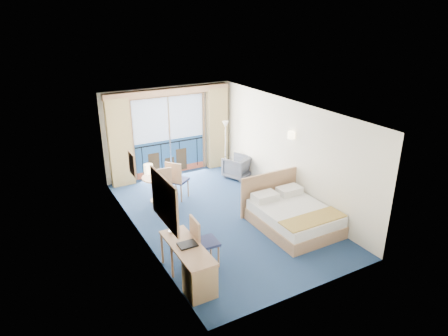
{
  "coord_description": "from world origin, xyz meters",
  "views": [
    {
      "loc": [
        -4.18,
        -7.7,
        4.76
      ],
      "look_at": [
        0.21,
        0.2,
        1.17
      ],
      "focal_mm": 32.0,
      "sensor_mm": 36.0,
      "label": 1
    }
  ],
  "objects_px": {
    "bed": "(292,215)",
    "table_chair_a": "(176,178)",
    "nightstand": "(273,188)",
    "table_chair_b": "(165,188)",
    "desk": "(197,273)",
    "desk_chair": "(201,239)",
    "floor_lamp": "(225,133)",
    "round_table": "(157,183)",
    "armchair": "(237,167)"
  },
  "relations": [
    {
      "from": "bed",
      "to": "table_chair_a",
      "type": "height_order",
      "value": "table_chair_a"
    },
    {
      "from": "nightstand",
      "to": "table_chair_b",
      "type": "distance_m",
      "value": 2.92
    },
    {
      "from": "desk",
      "to": "desk_chair",
      "type": "distance_m",
      "value": 0.81
    },
    {
      "from": "desk_chair",
      "to": "table_chair_b",
      "type": "height_order",
      "value": "desk_chair"
    },
    {
      "from": "floor_lamp",
      "to": "table_chair_b",
      "type": "bearing_deg",
      "value": -148.31
    },
    {
      "from": "bed",
      "to": "desk_chair",
      "type": "height_order",
      "value": "desk_chair"
    },
    {
      "from": "round_table",
      "to": "table_chair_a",
      "type": "bearing_deg",
      "value": -20.02
    },
    {
      "from": "floor_lamp",
      "to": "desk",
      "type": "bearing_deg",
      "value": -124.11
    },
    {
      "from": "bed",
      "to": "armchair",
      "type": "height_order",
      "value": "bed"
    },
    {
      "from": "nightstand",
      "to": "desk_chair",
      "type": "xyz_separation_m",
      "value": [
        -3.07,
        -1.87,
        0.32
      ]
    },
    {
      "from": "desk_chair",
      "to": "round_table",
      "type": "xyz_separation_m",
      "value": [
        0.27,
        3.2,
        -0.08
      ]
    },
    {
      "from": "nightstand",
      "to": "round_table",
      "type": "height_order",
      "value": "round_table"
    },
    {
      "from": "armchair",
      "to": "bed",
      "type": "bearing_deg",
      "value": 57.05
    },
    {
      "from": "nightstand",
      "to": "table_chair_a",
      "type": "bearing_deg",
      "value": 153.67
    },
    {
      "from": "round_table",
      "to": "desk_chair",
      "type": "bearing_deg",
      "value": -94.78
    },
    {
      "from": "bed",
      "to": "armchair",
      "type": "bearing_deg",
      "value": 82.45
    },
    {
      "from": "desk",
      "to": "table_chair_a",
      "type": "bearing_deg",
      "value": 72.66
    },
    {
      "from": "armchair",
      "to": "table_chair_a",
      "type": "height_order",
      "value": "table_chair_a"
    },
    {
      "from": "desk",
      "to": "table_chair_b",
      "type": "distance_m",
      "value": 3.38
    },
    {
      "from": "table_chair_a",
      "to": "floor_lamp",
      "type": "bearing_deg",
      "value": -97.77
    },
    {
      "from": "desk_chair",
      "to": "desk",
      "type": "bearing_deg",
      "value": 151.45
    },
    {
      "from": "nightstand",
      "to": "desk",
      "type": "distance_m",
      "value": 4.31
    },
    {
      "from": "desk",
      "to": "round_table",
      "type": "relative_size",
      "value": 1.97
    },
    {
      "from": "bed",
      "to": "desk",
      "type": "relative_size",
      "value": 1.3
    },
    {
      "from": "bed",
      "to": "armchair",
      "type": "xyz_separation_m",
      "value": [
        0.42,
        3.2,
        0.04
      ]
    },
    {
      "from": "desk",
      "to": "table_chair_b",
      "type": "height_order",
      "value": "table_chair_b"
    },
    {
      "from": "armchair",
      "to": "table_chair_a",
      "type": "bearing_deg",
      "value": -11.64
    },
    {
      "from": "desk_chair",
      "to": "table_chair_b",
      "type": "bearing_deg",
      "value": -2.62
    },
    {
      "from": "armchair",
      "to": "floor_lamp",
      "type": "height_order",
      "value": "floor_lamp"
    },
    {
      "from": "desk",
      "to": "desk_chair",
      "type": "height_order",
      "value": "desk_chair"
    },
    {
      "from": "nightstand",
      "to": "table_chair_a",
      "type": "xyz_separation_m",
      "value": [
        -2.33,
        1.16,
        0.33
      ]
    },
    {
      "from": "desk",
      "to": "table_chair_a",
      "type": "height_order",
      "value": "table_chair_a"
    },
    {
      "from": "bed",
      "to": "desk",
      "type": "height_order",
      "value": "bed"
    },
    {
      "from": "round_table",
      "to": "nightstand",
      "type": "bearing_deg",
      "value": -25.31
    },
    {
      "from": "bed",
      "to": "table_chair_a",
      "type": "bearing_deg",
      "value": 123.94
    },
    {
      "from": "table_chair_b",
      "to": "bed",
      "type": "bearing_deg",
      "value": -41.79
    },
    {
      "from": "armchair",
      "to": "nightstand",
      "type": "bearing_deg",
      "value": 68.59
    },
    {
      "from": "armchair",
      "to": "round_table",
      "type": "bearing_deg",
      "value": -17.56
    },
    {
      "from": "floor_lamp",
      "to": "desk",
      "type": "height_order",
      "value": "floor_lamp"
    },
    {
      "from": "bed",
      "to": "nightstand",
      "type": "xyz_separation_m",
      "value": [
        0.54,
        1.51,
        -0.0
      ]
    },
    {
      "from": "nightstand",
      "to": "desk_chair",
      "type": "relative_size",
      "value": 0.54
    },
    {
      "from": "armchair",
      "to": "desk_chair",
      "type": "xyz_separation_m",
      "value": [
        -2.96,
        -3.57,
        0.28
      ]
    },
    {
      "from": "floor_lamp",
      "to": "table_chair_a",
      "type": "relative_size",
      "value": 1.45
    },
    {
      "from": "bed",
      "to": "floor_lamp",
      "type": "bearing_deg",
      "value": 84.11
    },
    {
      "from": "nightstand",
      "to": "round_table",
      "type": "bearing_deg",
      "value": 154.69
    },
    {
      "from": "desk_chair",
      "to": "bed",
      "type": "bearing_deg",
      "value": -78.43
    },
    {
      "from": "nightstand",
      "to": "table_chair_b",
      "type": "height_order",
      "value": "table_chair_b"
    },
    {
      "from": "round_table",
      "to": "table_chair_a",
      "type": "relative_size",
      "value": 0.71
    },
    {
      "from": "desk",
      "to": "desk_chair",
      "type": "relative_size",
      "value": 1.41
    },
    {
      "from": "bed",
      "to": "table_chair_b",
      "type": "bearing_deg",
      "value": 134.78
    }
  ]
}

